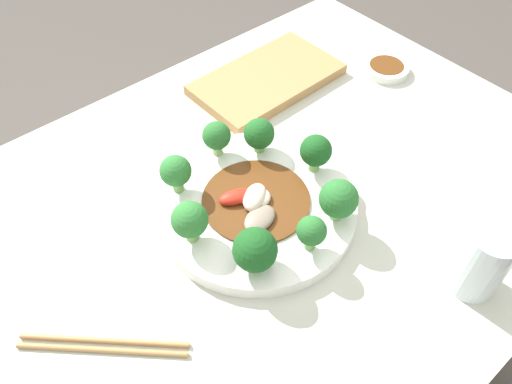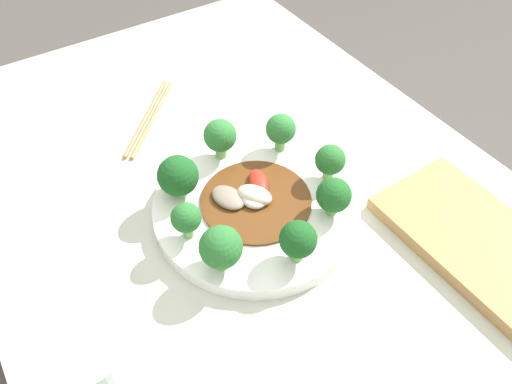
{
  "view_description": "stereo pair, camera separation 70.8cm",
  "coord_description": "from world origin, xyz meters",
  "px_view_note": "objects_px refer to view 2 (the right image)",
  "views": [
    {
      "loc": [
        -0.28,
        -0.36,
        1.35
      ],
      "look_at": [
        0.02,
        -0.01,
        0.81
      ],
      "focal_mm": 35.0,
      "sensor_mm": 36.0,
      "label": 1
    },
    {
      "loc": [
        0.42,
        -0.26,
        1.33
      ],
      "look_at": [
        0.02,
        -0.01,
        0.81
      ],
      "focal_mm": 35.0,
      "sensor_mm": 36.0,
      "label": 2
    }
  ],
  "objects_px": {
    "broccoli_west": "(219,137)",
    "cutting_board": "(478,242)",
    "stirfry_center": "(252,196)",
    "broccoli_northeast": "(334,196)",
    "broccoli_south": "(186,219)",
    "broccoli_east": "(298,240)",
    "chopsticks": "(150,117)",
    "broccoli_north": "(330,160)",
    "drinking_glass": "(99,376)",
    "broccoli_southwest": "(178,176)",
    "broccoli_northwest": "(281,130)",
    "broccoli_southeast": "(221,248)",
    "plate": "(256,207)"
  },
  "relations": [
    {
      "from": "drinking_glass",
      "to": "cutting_board",
      "type": "distance_m",
      "value": 0.51
    },
    {
      "from": "broccoli_northwest",
      "to": "broccoli_northeast",
      "type": "distance_m",
      "value": 0.15
    },
    {
      "from": "broccoli_west",
      "to": "broccoli_east",
      "type": "height_order",
      "value": "broccoli_west"
    },
    {
      "from": "plate",
      "to": "chopsticks",
      "type": "distance_m",
      "value": 0.28
    },
    {
      "from": "plate",
      "to": "broccoli_northwest",
      "type": "height_order",
      "value": "broccoli_northwest"
    },
    {
      "from": "broccoli_south",
      "to": "drinking_glass",
      "type": "relative_size",
      "value": 0.54
    },
    {
      "from": "cutting_board",
      "to": "chopsticks",
      "type": "bearing_deg",
      "value": -152.12
    },
    {
      "from": "broccoli_west",
      "to": "broccoli_northeast",
      "type": "xyz_separation_m",
      "value": [
        0.18,
        0.07,
        -0.01
      ]
    },
    {
      "from": "broccoli_east",
      "to": "broccoli_southeast",
      "type": "bearing_deg",
      "value": -115.99
    },
    {
      "from": "broccoli_south",
      "to": "stirfry_center",
      "type": "xyz_separation_m",
      "value": [
        -0.01,
        0.11,
        -0.03
      ]
    },
    {
      "from": "broccoli_south",
      "to": "chopsticks",
      "type": "height_order",
      "value": "broccoli_south"
    },
    {
      "from": "plate",
      "to": "broccoli_southwest",
      "type": "distance_m",
      "value": 0.12
    },
    {
      "from": "broccoli_southwest",
      "to": "broccoli_northeast",
      "type": "bearing_deg",
      "value": 47.94
    },
    {
      "from": "broccoli_north",
      "to": "stirfry_center",
      "type": "bearing_deg",
      "value": -102.1
    },
    {
      "from": "drinking_glass",
      "to": "broccoli_northeast",
      "type": "bearing_deg",
      "value": 100.02
    },
    {
      "from": "plate",
      "to": "drinking_glass",
      "type": "relative_size",
      "value": 2.75
    },
    {
      "from": "plate",
      "to": "broccoli_south",
      "type": "bearing_deg",
      "value": -88.88
    },
    {
      "from": "stirfry_center",
      "to": "broccoli_southwest",
      "type": "bearing_deg",
      "value": -129.14
    },
    {
      "from": "broccoli_west",
      "to": "broccoli_southeast",
      "type": "distance_m",
      "value": 0.2
    },
    {
      "from": "stirfry_center",
      "to": "broccoli_west",
      "type": "bearing_deg",
      "value": 175.86
    },
    {
      "from": "broccoli_northwest",
      "to": "broccoli_northeast",
      "type": "height_order",
      "value": "broccoli_northwest"
    },
    {
      "from": "broccoli_east",
      "to": "drinking_glass",
      "type": "bearing_deg",
      "value": -84.45
    },
    {
      "from": "broccoli_east",
      "to": "broccoli_northeast",
      "type": "bearing_deg",
      "value": 112.99
    },
    {
      "from": "broccoli_southwest",
      "to": "broccoli_west",
      "type": "bearing_deg",
      "value": 112.72
    },
    {
      "from": "broccoli_southeast",
      "to": "cutting_board",
      "type": "xyz_separation_m",
      "value": [
        0.15,
        0.32,
        -0.05
      ]
    },
    {
      "from": "broccoli_west",
      "to": "drinking_glass",
      "type": "xyz_separation_m",
      "value": [
        0.25,
        -0.28,
        -0.01
      ]
    },
    {
      "from": "broccoli_northeast",
      "to": "stirfry_center",
      "type": "distance_m",
      "value": 0.12
    },
    {
      "from": "stirfry_center",
      "to": "cutting_board",
      "type": "height_order",
      "value": "stirfry_center"
    },
    {
      "from": "cutting_board",
      "to": "broccoli_east",
      "type": "bearing_deg",
      "value": -114.85
    },
    {
      "from": "broccoli_west",
      "to": "broccoli_southwest",
      "type": "height_order",
      "value": "same"
    },
    {
      "from": "broccoli_south",
      "to": "broccoli_northeast",
      "type": "bearing_deg",
      "value": 69.24
    },
    {
      "from": "broccoli_southeast",
      "to": "broccoli_west",
      "type": "bearing_deg",
      "value": 150.59
    },
    {
      "from": "broccoli_southwest",
      "to": "broccoli_southeast",
      "type": "height_order",
      "value": "same"
    },
    {
      "from": "broccoli_southwest",
      "to": "stirfry_center",
      "type": "xyz_separation_m",
      "value": [
        0.07,
        0.08,
        -0.03
      ]
    },
    {
      "from": "broccoli_west",
      "to": "cutting_board",
      "type": "relative_size",
      "value": 0.24
    },
    {
      "from": "broccoli_south",
      "to": "broccoli_east",
      "type": "height_order",
      "value": "broccoli_east"
    },
    {
      "from": "broccoli_east",
      "to": "chopsticks",
      "type": "height_order",
      "value": "broccoli_east"
    },
    {
      "from": "broccoli_west",
      "to": "broccoli_east",
      "type": "distance_m",
      "value": 0.22
    },
    {
      "from": "broccoli_northwest",
      "to": "cutting_board",
      "type": "bearing_deg",
      "value": 24.07
    },
    {
      "from": "broccoli_south",
      "to": "chopsticks",
      "type": "xyz_separation_m",
      "value": [
        -0.28,
        0.07,
        -0.06
      ]
    },
    {
      "from": "drinking_glass",
      "to": "cutting_board",
      "type": "xyz_separation_m",
      "value": [
        0.08,
        0.5,
        -0.04
      ]
    },
    {
      "from": "chopsticks",
      "to": "broccoli_south",
      "type": "bearing_deg",
      "value": -13.61
    },
    {
      "from": "broccoli_west",
      "to": "broccoli_east",
      "type": "xyz_separation_m",
      "value": [
        0.22,
        -0.01,
        -0.0
      ]
    },
    {
      "from": "broccoli_west",
      "to": "cutting_board",
      "type": "height_order",
      "value": "broccoli_west"
    },
    {
      "from": "broccoli_south",
      "to": "broccoli_southeast",
      "type": "distance_m",
      "value": 0.07
    },
    {
      "from": "broccoli_northwest",
      "to": "plate",
      "type": "bearing_deg",
      "value": -51.51
    },
    {
      "from": "broccoli_northwest",
      "to": "broccoli_east",
      "type": "distance_m",
      "value": 0.21
    },
    {
      "from": "broccoli_north",
      "to": "drinking_glass",
      "type": "distance_m",
      "value": 0.41
    },
    {
      "from": "broccoli_south",
      "to": "broccoli_north",
      "type": "height_order",
      "value": "broccoli_north"
    },
    {
      "from": "broccoli_north",
      "to": "stirfry_center",
      "type": "distance_m",
      "value": 0.12
    }
  ]
}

